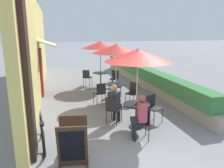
% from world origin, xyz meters
% --- Properties ---
extents(ground_plane, '(120.00, 120.00, 0.00)m').
position_xyz_m(ground_plane, '(0.00, 0.00, 0.00)').
color(ground_plane, gray).
extents(cafe_facade_wall, '(0.98, 13.18, 4.20)m').
position_xyz_m(cafe_facade_wall, '(-2.54, 6.45, 2.09)').
color(cafe_facade_wall, '#E0CC6B').
rests_on(cafe_facade_wall, ground_plane).
extents(planter_hedge, '(0.60, 12.18, 1.01)m').
position_xyz_m(planter_hedge, '(2.75, 6.49, 0.54)').
color(planter_hedge, gray).
rests_on(planter_hedge, ground_plane).
extents(patio_table_near, '(0.81, 0.81, 0.74)m').
position_xyz_m(patio_table_near, '(0.48, 1.48, 0.55)').
color(patio_table_near, black).
rests_on(patio_table_near, ground_plane).
extents(patio_umbrella_near, '(1.91, 1.91, 2.39)m').
position_xyz_m(patio_umbrella_near, '(0.48, 1.48, 2.17)').
color(patio_umbrella_near, '#B7B7BC').
rests_on(patio_umbrella_near, ground_plane).
extents(cafe_chair_near_left, '(0.56, 0.56, 0.87)m').
position_xyz_m(cafe_chair_near_left, '(-0.13, 1.92, 0.52)').
color(cafe_chair_near_left, '#232328').
rests_on(cafe_chair_near_left, ground_plane).
extents(seated_patron_near_left, '(0.50, 0.51, 1.25)m').
position_xyz_m(seated_patron_near_left, '(-0.05, 2.00, 0.69)').
color(seated_patron_near_left, '#23232D').
rests_on(seated_patron_near_left, ground_plane).
extents(cafe_chair_near_right, '(0.47, 0.47, 0.87)m').
position_xyz_m(cafe_chair_near_right, '(0.41, 0.74, 0.52)').
color(cafe_chair_near_right, '#232328').
rests_on(cafe_chair_near_right, ground_plane).
extents(seated_patron_near_right, '(0.46, 0.39, 1.25)m').
position_xyz_m(seated_patron_near_right, '(0.30, 0.76, 0.69)').
color(seated_patron_near_right, '#23232D').
rests_on(seated_patron_near_right, ground_plane).
extents(cafe_chair_near_back, '(0.51, 0.51, 0.87)m').
position_xyz_m(cafe_chair_near_back, '(1.16, 1.79, 0.52)').
color(cafe_chair_near_back, '#232328').
rests_on(cafe_chair_near_back, ground_plane).
extents(coffee_cup_near, '(0.07, 0.07, 0.09)m').
position_xyz_m(coffee_cup_near, '(0.45, 1.38, 0.79)').
color(coffee_cup_near, '#232328').
rests_on(coffee_cup_near, patio_table_near).
extents(patio_table_mid, '(0.81, 0.81, 0.74)m').
position_xyz_m(patio_table_mid, '(0.59, 4.10, 0.55)').
color(patio_table_mid, black).
rests_on(patio_table_mid, ground_plane).
extents(patio_umbrella_mid, '(1.91, 1.91, 2.39)m').
position_xyz_m(patio_umbrella_mid, '(0.59, 4.10, 2.17)').
color(patio_umbrella_mid, '#B7B7BC').
rests_on(patio_umbrella_mid, ground_plane).
extents(cafe_chair_mid_left, '(0.56, 0.56, 0.87)m').
position_xyz_m(cafe_chair_mid_left, '(1.14, 3.59, 0.52)').
color(cafe_chair_mid_left, '#232328').
rests_on(cafe_chair_mid_left, ground_plane).
extents(cafe_chair_mid_right, '(0.51, 0.51, 0.87)m').
position_xyz_m(cafe_chair_mid_right, '(0.76, 4.83, 0.52)').
color(cafe_chair_mid_right, '#232328').
rests_on(cafe_chair_mid_right, ground_plane).
extents(cafe_chair_mid_back, '(0.47, 0.47, 0.87)m').
position_xyz_m(cafe_chair_mid_back, '(-0.12, 3.88, 0.52)').
color(cafe_chair_mid_back, '#232328').
rests_on(cafe_chair_mid_back, ground_plane).
extents(coffee_cup_mid, '(0.07, 0.07, 0.09)m').
position_xyz_m(coffee_cup_mid, '(0.65, 4.05, 0.79)').
color(coffee_cup_mid, teal).
rests_on(coffee_cup_mid, patio_table_mid).
extents(patio_table_far, '(0.81, 0.81, 0.74)m').
position_xyz_m(patio_table_far, '(0.51, 6.74, 0.55)').
color(patio_table_far, black).
rests_on(patio_table_far, ground_plane).
extents(patio_umbrella_far, '(1.91, 1.91, 2.39)m').
position_xyz_m(patio_umbrella_far, '(0.51, 6.74, 2.17)').
color(patio_umbrella_far, '#B7B7BC').
rests_on(patio_umbrella_far, ground_plane).
extents(cafe_chair_far_left, '(0.55, 0.55, 0.87)m').
position_xyz_m(cafe_chair_far_left, '(-0.17, 7.06, 0.52)').
color(cafe_chair_far_left, '#232328').
rests_on(cafe_chair_far_left, ground_plane).
extents(cafe_chair_far_right, '(0.55, 0.55, 0.87)m').
position_xyz_m(cafe_chair_far_right, '(1.19, 6.43, 0.52)').
color(cafe_chair_far_right, '#232328').
rests_on(cafe_chair_far_right, ground_plane).
extents(coffee_cup_far, '(0.07, 0.07, 0.09)m').
position_xyz_m(coffee_cup_far, '(0.47, 6.67, 0.79)').
color(coffee_cup_far, teal).
rests_on(coffee_cup_far, patio_table_far).
extents(bicycle_leaning, '(0.22, 1.71, 0.73)m').
position_xyz_m(bicycle_leaning, '(-2.20, 1.07, 0.34)').
color(bicycle_leaning, black).
rests_on(bicycle_leaning, ground_plane).
extents(menu_board, '(0.71, 0.72, 1.00)m').
position_xyz_m(menu_board, '(-1.51, 0.10, 0.49)').
color(menu_board, '#422819').
rests_on(menu_board, ground_plane).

